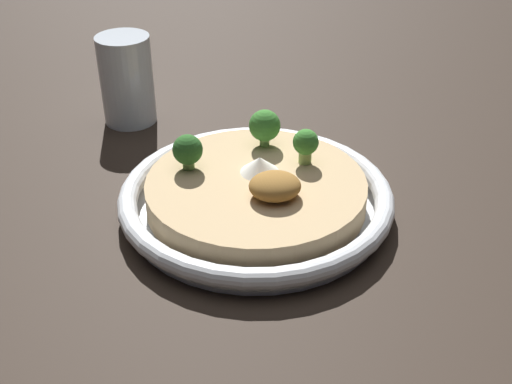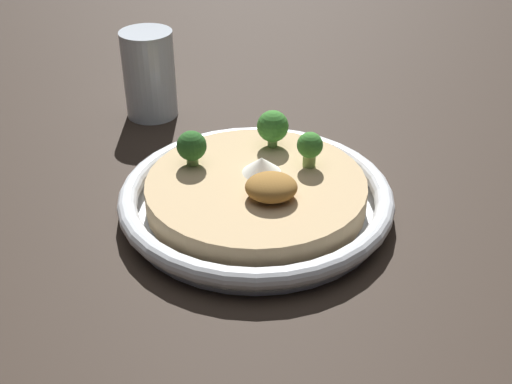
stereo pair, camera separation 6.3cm
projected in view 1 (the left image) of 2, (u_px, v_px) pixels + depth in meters
The scene contains 8 objects.
ground_plane at pixel (256, 211), 0.64m from camera, with size 6.00×6.00×0.00m, color #2D231C.
risotto_bowl at pixel (256, 196), 0.63m from camera, with size 0.27×0.27×0.04m.
cheese_sprinkle at pixel (260, 165), 0.63m from camera, with size 0.04×0.04×0.02m.
crispy_onion_garnish at pixel (275, 186), 0.59m from camera, with size 0.05×0.04×0.02m.
broccoli_right at pixel (306, 144), 0.64m from camera, with size 0.03×0.03×0.04m.
broccoli_back_right at pixel (265, 126), 0.67m from camera, with size 0.03×0.03×0.04m.
broccoli_back_left at pixel (188, 150), 0.63m from camera, with size 0.03×0.03×0.04m.
drinking_glass at pixel (127, 80), 0.78m from camera, with size 0.06×0.06×0.11m.
Camera 1 is at (-0.06, -0.52, 0.36)m, focal length 45.00 mm.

